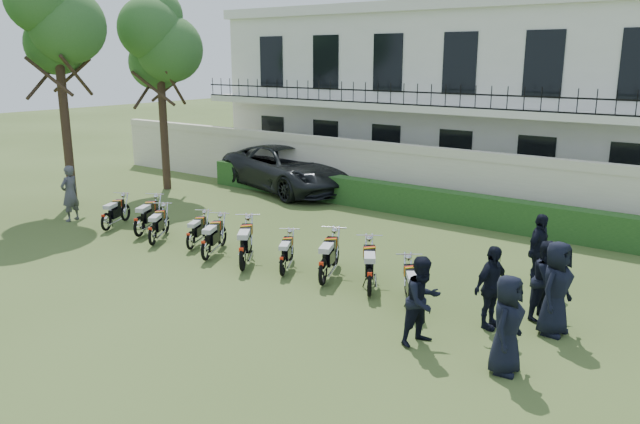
% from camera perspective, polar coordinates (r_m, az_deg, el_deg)
% --- Properties ---
extents(ground, '(100.00, 100.00, 0.00)m').
position_cam_1_polar(ground, '(16.99, -7.32, -4.40)').
color(ground, '#3D5120').
rests_on(ground, ground).
extents(perimeter_wall, '(30.00, 0.35, 2.30)m').
position_cam_1_polar(perimeter_wall, '(22.92, 6.63, 3.46)').
color(perimeter_wall, beige).
rests_on(perimeter_wall, ground).
extents(hedge, '(18.00, 0.60, 1.00)m').
position_cam_1_polar(hedge, '(21.89, 7.78, 1.13)').
color(hedge, '#163E18').
rests_on(hedge, ground).
extents(building, '(20.40, 9.60, 7.40)m').
position_cam_1_polar(building, '(27.90, 13.10, 10.34)').
color(building, silver).
rests_on(building, ground).
extents(tree_west_mid, '(3.40, 3.20, 8.82)m').
position_cam_1_polar(tree_west_mid, '(24.28, -23.03, 16.11)').
color(tree_west_mid, '#473323').
rests_on(tree_west_mid, ground).
extents(tree_west_near, '(3.40, 3.20, 7.90)m').
position_cam_1_polar(tree_west_near, '(26.14, -14.49, 14.81)').
color(tree_west_near, '#473323').
rests_on(tree_west_near, ground).
extents(motorcycle_0, '(0.91, 1.68, 0.99)m').
position_cam_1_polar(motorcycle_0, '(20.57, -19.00, -0.47)').
color(motorcycle_0, black).
rests_on(motorcycle_0, ground).
extents(motorcycle_1, '(1.01, 1.83, 1.09)m').
position_cam_1_polar(motorcycle_1, '(19.57, -16.24, -0.85)').
color(motorcycle_1, black).
rests_on(motorcycle_1, ground).
extents(motorcycle_2, '(1.10, 1.60, 1.01)m').
position_cam_1_polar(motorcycle_2, '(18.60, -15.10, -1.65)').
color(motorcycle_2, black).
rests_on(motorcycle_2, ground).
extents(motorcycle_3, '(0.83, 1.57, 0.92)m').
position_cam_1_polar(motorcycle_3, '(17.95, -11.76, -2.15)').
color(motorcycle_3, black).
rests_on(motorcycle_3, ground).
extents(motorcycle_4, '(0.96, 1.75, 1.04)m').
position_cam_1_polar(motorcycle_4, '(16.91, -10.42, -2.91)').
color(motorcycle_4, black).
rests_on(motorcycle_4, ground).
extents(motorcycle_5, '(1.35, 1.78, 1.16)m').
position_cam_1_polar(motorcycle_5, '(15.95, -7.12, -3.61)').
color(motorcycle_5, black).
rests_on(motorcycle_5, ground).
extents(motorcycle_6, '(0.93, 1.54, 0.94)m').
position_cam_1_polar(motorcycle_6, '(15.52, -3.44, -4.41)').
color(motorcycle_6, black).
rests_on(motorcycle_6, ground).
extents(motorcycle_7, '(0.97, 1.92, 1.12)m').
position_cam_1_polar(motorcycle_7, '(14.85, 0.26, -4.93)').
color(motorcycle_7, black).
rests_on(motorcycle_7, ground).
extents(motorcycle_8, '(1.19, 1.75, 1.11)m').
position_cam_1_polar(motorcycle_8, '(14.23, 4.55, -5.86)').
color(motorcycle_8, black).
rests_on(motorcycle_8, ground).
extents(motorcycle_9, '(1.17, 1.59, 1.03)m').
position_cam_1_polar(motorcycle_9, '(13.25, 8.62, -7.68)').
color(motorcycle_9, black).
rests_on(motorcycle_9, ground).
extents(suv, '(7.16, 4.74, 1.83)m').
position_cam_1_polar(suv, '(25.49, -2.88, 4.02)').
color(suv, black).
rests_on(suv, ground).
extents(inspector, '(0.57, 0.75, 1.87)m').
position_cam_1_polar(inspector, '(22.27, -21.90, 1.60)').
color(inspector, '#57575C').
rests_on(inspector, ground).
extents(officer_0, '(0.61, 0.89, 1.77)m').
position_cam_1_polar(officer_0, '(11.30, 16.73, -9.82)').
color(officer_0, black).
rests_on(officer_0, ground).
extents(officer_1, '(0.89, 1.00, 1.73)m').
position_cam_1_polar(officer_1, '(12.03, 9.38, -7.99)').
color(officer_1, black).
rests_on(officer_1, ground).
extents(officer_2, '(0.64, 1.08, 1.72)m').
position_cam_1_polar(officer_2, '(13.00, 15.39, -6.65)').
color(officer_2, black).
rests_on(officer_2, ground).
extents(officer_3, '(0.72, 1.00, 1.90)m').
position_cam_1_polar(officer_3, '(13.08, 20.76, -6.53)').
color(officer_3, black).
rests_on(officer_3, ground).
extents(officer_4, '(0.80, 0.94, 1.69)m').
position_cam_1_polar(officer_4, '(13.79, 20.07, -5.89)').
color(officer_4, black).
rests_on(officer_4, ground).
extents(officer_5, '(0.50, 1.07, 1.77)m').
position_cam_1_polar(officer_5, '(15.64, 19.36, -3.34)').
color(officer_5, black).
rests_on(officer_5, ground).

